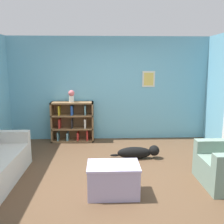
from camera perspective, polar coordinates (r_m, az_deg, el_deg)
ground_plane at (r=4.55m, az=0.21°, el=-14.08°), size 14.00×14.00×0.00m
wall_back at (r=6.40m, az=-0.65°, el=5.32°), size 5.60×0.13×2.60m
bookshelf at (r=6.37m, az=-8.92°, el=-2.27°), size 1.05×0.33×1.00m
coffee_table at (r=3.82m, az=0.30°, el=-14.99°), size 0.77×0.49×0.48m
dog at (r=5.23m, az=6.05°, el=-9.15°), size 1.02×0.22×0.28m
vase at (r=6.23m, az=-9.26°, el=3.78°), size 0.15×0.15×0.30m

